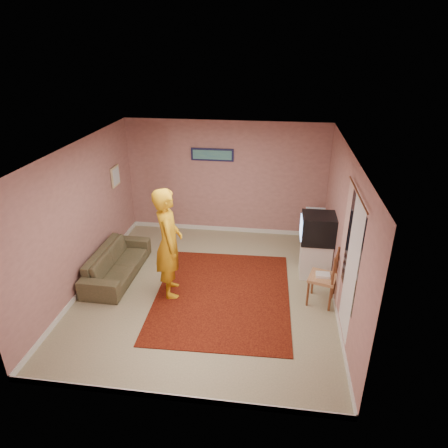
# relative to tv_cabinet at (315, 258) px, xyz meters

# --- Properties ---
(ground) EXTENTS (5.00, 5.00, 0.00)m
(ground) POSITION_rel_tv_cabinet_xyz_m (-1.95, -0.80, -0.36)
(ground) COLOR tan
(ground) RESTS_ON ground
(wall_back) EXTENTS (4.50, 0.02, 2.60)m
(wall_back) POSITION_rel_tv_cabinet_xyz_m (-1.95, 1.70, 0.94)
(wall_back) COLOR #AE7872
(wall_back) RESTS_ON ground
(wall_front) EXTENTS (4.50, 0.02, 2.60)m
(wall_front) POSITION_rel_tv_cabinet_xyz_m (-1.95, -3.30, 0.94)
(wall_front) COLOR #AE7872
(wall_front) RESTS_ON ground
(wall_left) EXTENTS (0.02, 5.00, 2.60)m
(wall_left) POSITION_rel_tv_cabinet_xyz_m (-4.20, -0.80, 0.94)
(wall_left) COLOR #AE7872
(wall_left) RESTS_ON ground
(wall_right) EXTENTS (0.02, 5.00, 2.60)m
(wall_right) POSITION_rel_tv_cabinet_xyz_m (0.30, -0.80, 0.94)
(wall_right) COLOR #AE7872
(wall_right) RESTS_ON ground
(ceiling) EXTENTS (4.50, 5.00, 0.02)m
(ceiling) POSITION_rel_tv_cabinet_xyz_m (-1.95, -0.80, 2.24)
(ceiling) COLOR silver
(ceiling) RESTS_ON wall_back
(baseboard_back) EXTENTS (4.50, 0.02, 0.10)m
(baseboard_back) POSITION_rel_tv_cabinet_xyz_m (-1.95, 1.69, -0.31)
(baseboard_back) COLOR silver
(baseboard_back) RESTS_ON ground
(baseboard_front) EXTENTS (4.50, 0.02, 0.10)m
(baseboard_front) POSITION_rel_tv_cabinet_xyz_m (-1.95, -3.29, -0.31)
(baseboard_front) COLOR silver
(baseboard_front) RESTS_ON ground
(baseboard_left) EXTENTS (0.02, 5.00, 0.10)m
(baseboard_left) POSITION_rel_tv_cabinet_xyz_m (-4.19, -0.80, -0.31)
(baseboard_left) COLOR silver
(baseboard_left) RESTS_ON ground
(baseboard_right) EXTENTS (0.02, 5.00, 0.10)m
(baseboard_right) POSITION_rel_tv_cabinet_xyz_m (0.29, -0.80, -0.31)
(baseboard_right) COLOR silver
(baseboard_right) RESTS_ON ground
(window) EXTENTS (0.01, 1.10, 1.50)m
(window) POSITION_rel_tv_cabinet_xyz_m (0.29, -1.70, 1.09)
(window) COLOR black
(window) RESTS_ON wall_right
(curtain_sheer) EXTENTS (0.01, 0.75, 2.10)m
(curtain_sheer) POSITION_rel_tv_cabinet_xyz_m (0.28, -1.85, 0.89)
(curtain_sheer) COLOR silver
(curtain_sheer) RESTS_ON wall_right
(curtain_floral) EXTENTS (0.01, 0.35, 2.10)m
(curtain_floral) POSITION_rel_tv_cabinet_xyz_m (0.26, -1.15, 0.89)
(curtain_floral) COLOR beige
(curtain_floral) RESTS_ON wall_right
(curtain_rod) EXTENTS (0.02, 1.40, 0.02)m
(curtain_rod) POSITION_rel_tv_cabinet_xyz_m (0.25, -1.70, 1.96)
(curtain_rod) COLOR brown
(curtain_rod) RESTS_ON wall_right
(picture_back) EXTENTS (0.95, 0.04, 0.28)m
(picture_back) POSITION_rel_tv_cabinet_xyz_m (-2.25, 1.67, 1.49)
(picture_back) COLOR #16173C
(picture_back) RESTS_ON wall_back
(picture_left) EXTENTS (0.04, 0.38, 0.42)m
(picture_left) POSITION_rel_tv_cabinet_xyz_m (-4.17, 0.80, 1.19)
(picture_left) COLOR #CEBE8E
(picture_left) RESTS_ON wall_left
(area_rug) EXTENTS (2.44, 3.01, 0.02)m
(area_rug) POSITION_rel_tv_cabinet_xyz_m (-1.65, -0.93, -0.35)
(area_rug) COLOR black
(area_rug) RESTS_ON ground
(tv_cabinet) EXTENTS (0.56, 0.51, 0.72)m
(tv_cabinet) POSITION_rel_tv_cabinet_xyz_m (0.00, 0.00, 0.00)
(tv_cabinet) COLOR silver
(tv_cabinet) RESTS_ON ground
(crt_tv) EXTENTS (0.63, 0.56, 0.54)m
(crt_tv) POSITION_rel_tv_cabinet_xyz_m (-0.01, -0.00, 0.63)
(crt_tv) COLOR black
(crt_tv) RESTS_ON tv_cabinet
(chair_a) EXTENTS (0.50, 0.49, 0.50)m
(chair_a) POSITION_rel_tv_cabinet_xyz_m (0.03, 0.89, 0.21)
(chair_a) COLOR tan
(chair_a) RESTS_ON ground
(dvd_player) EXTENTS (0.37, 0.29, 0.06)m
(dvd_player) POSITION_rel_tv_cabinet_xyz_m (0.03, 0.89, 0.14)
(dvd_player) COLOR #B5B6BA
(dvd_player) RESTS_ON chair_a
(blue_throw) EXTENTS (0.40, 0.05, 0.42)m
(blue_throw) POSITION_rel_tv_cabinet_xyz_m (0.03, 1.08, 0.39)
(blue_throw) COLOR #8CBFE5
(blue_throw) RESTS_ON chair_a
(chair_b) EXTENTS (0.54, 0.56, 0.55)m
(chair_b) POSITION_rel_tv_cabinet_xyz_m (0.05, -0.90, 0.26)
(chair_b) COLOR tan
(chair_b) RESTS_ON ground
(game_console) EXTENTS (0.23, 0.17, 0.05)m
(game_console) POSITION_rel_tv_cabinet_xyz_m (0.05, -0.90, 0.18)
(game_console) COLOR white
(game_console) RESTS_ON chair_b
(sofa) EXTENTS (0.75, 1.89, 0.55)m
(sofa) POSITION_rel_tv_cabinet_xyz_m (-3.75, -0.55, -0.08)
(sofa) COLOR brown
(sofa) RESTS_ON ground
(person) EXTENTS (0.67, 0.84, 1.99)m
(person) POSITION_rel_tv_cabinet_xyz_m (-2.58, -0.96, 0.63)
(person) COLOR #C78C12
(person) RESTS_ON ground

